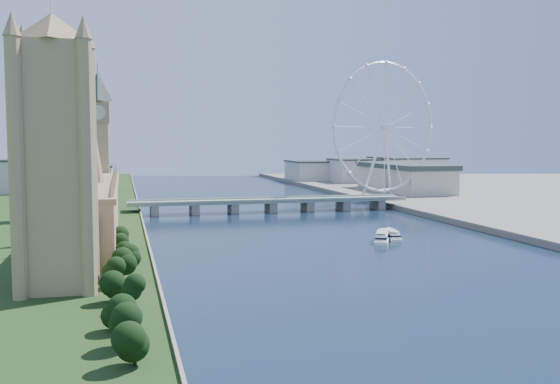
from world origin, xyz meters
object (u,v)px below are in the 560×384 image
object	(u,v)px
tour_boat_far	(382,242)
london_eye	(385,128)
victoria_tower	(55,144)
tour_boat_near	(392,239)

from	to	relation	value
tour_boat_far	london_eye	bearing A→B (deg)	92.86
victoria_tower	london_eye	xyz separation A→B (m)	(254.98, 300.08, 13.03)
tour_boat_far	victoria_tower	bearing A→B (deg)	-125.01
victoria_tower	tour_boat_near	distance (m)	201.50
london_eye	tour_boat_far	world-z (taller)	london_eye
victoria_tower	tour_boat_far	world-z (taller)	victoria_tower
london_eye	tour_boat_far	size ratio (longest dim) A/B	4.23
victoria_tower	tour_boat_far	xyz separation A→B (m)	(160.25, 86.11, -54.49)
london_eye	tour_boat_far	distance (m)	243.55
tour_boat_near	tour_boat_far	bearing A→B (deg)	-129.61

